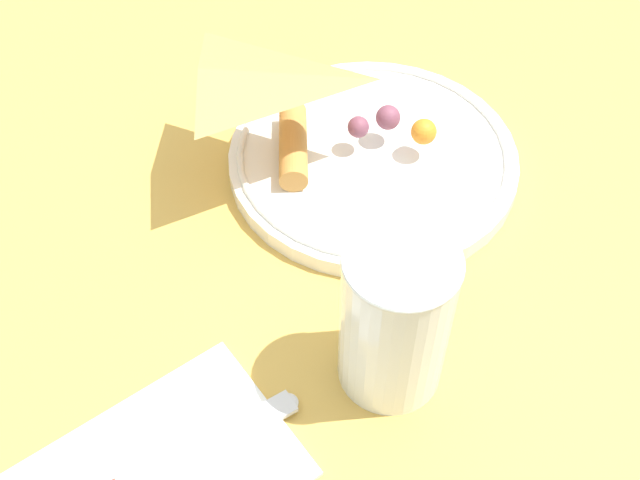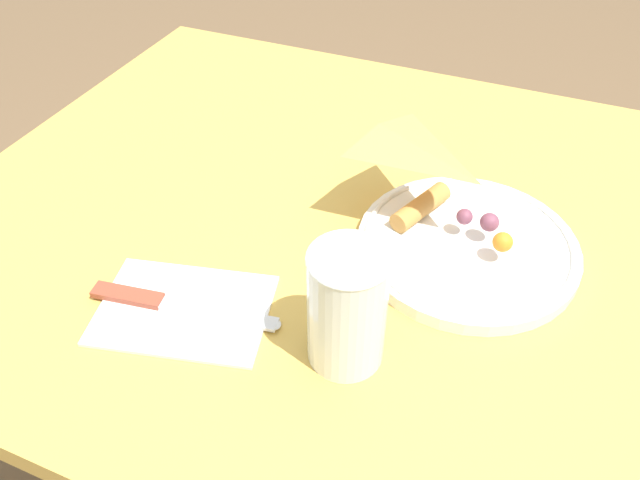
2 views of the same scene
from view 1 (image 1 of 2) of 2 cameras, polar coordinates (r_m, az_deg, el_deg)
The scene contains 4 objects.
dining_table at distance 0.76m, azimuth -2.15°, elevation -1.08°, with size 1.13×0.81×0.71m.
plate_pizza at distance 0.69m, azimuth 3.68°, elevation 6.05°, with size 0.25×0.25×0.05m.
milk_glass at distance 0.53m, azimuth 5.44°, elevation -5.86°, with size 0.07×0.07×0.13m.
napkin_folded at distance 0.55m, azimuth -11.44°, elevation -16.20°, with size 0.20×0.16×0.00m.
Camera 1 is at (-0.16, -0.44, 1.21)m, focal length 45.00 mm.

